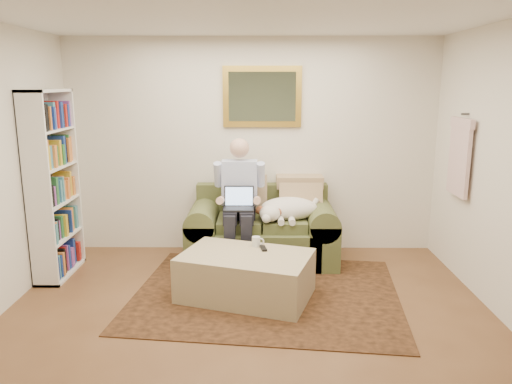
{
  "coord_description": "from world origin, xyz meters",
  "views": [
    {
      "loc": [
        0.11,
        -3.58,
        2.07
      ],
      "look_at": [
        0.06,
        1.49,
        0.95
      ],
      "focal_mm": 35.0,
      "sensor_mm": 36.0,
      "label": 1
    }
  ],
  "objects_px": {
    "laptop": "(239,203)",
    "coffee_mug": "(256,242)",
    "sleeping_dog": "(289,208)",
    "bookshelf": "(53,185)",
    "sofa": "(262,236)",
    "ottoman": "(246,276)",
    "seated_man": "(239,204)"
  },
  "relations": [
    {
      "from": "seated_man",
      "to": "ottoman",
      "type": "height_order",
      "value": "seated_man"
    },
    {
      "from": "sofa",
      "to": "laptop",
      "type": "xyz_separation_m",
      "value": [
        -0.26,
        -0.22,
        0.46
      ]
    },
    {
      "from": "sleeping_dog",
      "to": "bookshelf",
      "type": "distance_m",
      "value": 2.58
    },
    {
      "from": "coffee_mug",
      "to": "laptop",
      "type": "bearing_deg",
      "value": 109.03
    },
    {
      "from": "laptop",
      "to": "coffee_mug",
      "type": "bearing_deg",
      "value": -70.97
    },
    {
      "from": "sofa",
      "to": "sleeping_dog",
      "type": "relative_size",
      "value": 2.43
    },
    {
      "from": "seated_man",
      "to": "ottoman",
      "type": "relative_size",
      "value": 1.19
    },
    {
      "from": "coffee_mug",
      "to": "sofa",
      "type": "bearing_deg",
      "value": 85.59
    },
    {
      "from": "ottoman",
      "to": "seated_man",
      "type": "bearing_deg",
      "value": 96.47
    },
    {
      "from": "laptop",
      "to": "ottoman",
      "type": "height_order",
      "value": "laptop"
    },
    {
      "from": "sofa",
      "to": "coffee_mug",
      "type": "xyz_separation_m",
      "value": [
        -0.06,
        -0.8,
        0.2
      ]
    },
    {
      "from": "sofa",
      "to": "seated_man",
      "type": "distance_m",
      "value": 0.52
    },
    {
      "from": "laptop",
      "to": "bookshelf",
      "type": "distance_m",
      "value": 2.0
    },
    {
      "from": "coffee_mug",
      "to": "seated_man",
      "type": "bearing_deg",
      "value": 107.16
    },
    {
      "from": "sofa",
      "to": "sleeping_dog",
      "type": "height_order",
      "value": "sofa"
    },
    {
      "from": "bookshelf",
      "to": "ottoman",
      "type": "bearing_deg",
      "value": -16.28
    },
    {
      "from": "seated_man",
      "to": "laptop",
      "type": "xyz_separation_m",
      "value": [
        -0.0,
        -0.07,
        0.04
      ]
    },
    {
      "from": "coffee_mug",
      "to": "bookshelf",
      "type": "bearing_deg",
      "value": 170.44
    },
    {
      "from": "sleeping_dog",
      "to": "ottoman",
      "type": "distance_m",
      "value": 1.14
    },
    {
      "from": "sleeping_dog",
      "to": "coffee_mug",
      "type": "relative_size",
      "value": 7.09
    },
    {
      "from": "laptop",
      "to": "ottoman",
      "type": "xyz_separation_m",
      "value": [
        0.1,
        -0.81,
        -0.54
      ]
    },
    {
      "from": "seated_man",
      "to": "coffee_mug",
      "type": "relative_size",
      "value": 14.49
    },
    {
      "from": "ottoman",
      "to": "coffee_mug",
      "type": "distance_m",
      "value": 0.38
    },
    {
      "from": "seated_man",
      "to": "laptop",
      "type": "height_order",
      "value": "seated_man"
    },
    {
      "from": "sofa",
      "to": "ottoman",
      "type": "xyz_separation_m",
      "value": [
        -0.16,
        -1.04,
        -0.08
      ]
    },
    {
      "from": "ottoman",
      "to": "sofa",
      "type": "bearing_deg",
      "value": 81.28
    },
    {
      "from": "seated_man",
      "to": "laptop",
      "type": "distance_m",
      "value": 0.08
    },
    {
      "from": "laptop",
      "to": "ottoman",
      "type": "relative_size",
      "value": 0.27
    },
    {
      "from": "sleeping_dog",
      "to": "bookshelf",
      "type": "height_order",
      "value": "bookshelf"
    },
    {
      "from": "bookshelf",
      "to": "sofa",
      "type": "bearing_deg",
      "value": 10.93
    },
    {
      "from": "laptop",
      "to": "bookshelf",
      "type": "height_order",
      "value": "bookshelf"
    },
    {
      "from": "laptop",
      "to": "seated_man",
      "type": "bearing_deg",
      "value": 90.0
    }
  ]
}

